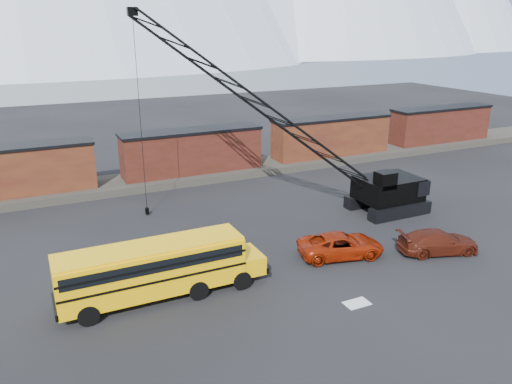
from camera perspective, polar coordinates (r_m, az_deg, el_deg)
ground at (r=30.84m, az=6.23°, el=-9.28°), size 160.00×160.00×0.00m
gravel_berm at (r=49.38m, az=-7.19°, el=1.94°), size 120.00×5.00×0.70m
boxcar_west_near at (r=46.51m, az=-26.33°, el=2.18°), size 13.70×3.10×4.17m
boxcar_mid at (r=48.75m, az=-7.30°, el=4.66°), size 13.70×3.10×4.17m
boxcar_east_near at (r=55.69m, az=8.58°, el=6.34°), size 13.70×3.10×4.17m
boxcar_east_far at (r=65.87m, az=20.33°, el=7.28°), size 13.70×3.10×4.17m
snow_patch at (r=28.24m, az=11.46°, el=-12.36°), size 1.40×0.90×0.02m
school_bus at (r=27.95m, az=-11.11°, el=-8.50°), size 11.65×2.65×3.19m
red_pickup at (r=32.99m, az=9.67°, el=-6.01°), size 6.01×3.78×1.55m
maroon_suv at (r=35.15m, az=20.10°, el=-5.36°), size 5.71×3.60×1.54m
crawler_crane at (r=37.62m, az=0.34°, el=9.97°), size 21.09×9.95×15.73m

